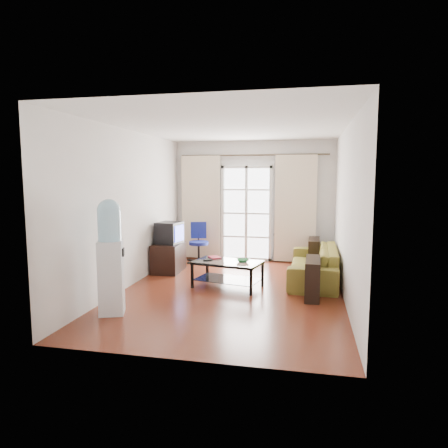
# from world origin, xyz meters

# --- Properties ---
(floor) EXTENTS (5.20, 5.20, 0.00)m
(floor) POSITION_xyz_m (0.00, 0.00, 0.00)
(floor) COLOR maroon
(floor) RESTS_ON ground
(ceiling) EXTENTS (5.20, 5.20, 0.00)m
(ceiling) POSITION_xyz_m (0.00, 0.00, 2.70)
(ceiling) COLOR white
(ceiling) RESTS_ON wall_back
(wall_back) EXTENTS (3.60, 0.02, 2.70)m
(wall_back) POSITION_xyz_m (0.00, 2.60, 1.35)
(wall_back) COLOR white
(wall_back) RESTS_ON floor
(wall_front) EXTENTS (3.60, 0.02, 2.70)m
(wall_front) POSITION_xyz_m (0.00, -2.60, 1.35)
(wall_front) COLOR white
(wall_front) RESTS_ON floor
(wall_left) EXTENTS (0.02, 5.20, 2.70)m
(wall_left) POSITION_xyz_m (-1.80, 0.00, 1.35)
(wall_left) COLOR white
(wall_left) RESTS_ON floor
(wall_right) EXTENTS (0.02, 5.20, 2.70)m
(wall_right) POSITION_xyz_m (1.80, 0.00, 1.35)
(wall_right) COLOR white
(wall_right) RESTS_ON floor
(french_door) EXTENTS (1.16, 0.06, 2.15)m
(french_door) POSITION_xyz_m (-0.15, 2.54, 1.07)
(french_door) COLOR white
(french_door) RESTS_ON wall_back
(curtain_rod) EXTENTS (3.30, 0.04, 0.04)m
(curtain_rod) POSITION_xyz_m (0.00, 2.50, 2.38)
(curtain_rod) COLOR #4C3F2D
(curtain_rod) RESTS_ON wall_back
(curtain_left) EXTENTS (0.90, 0.07, 2.35)m
(curtain_left) POSITION_xyz_m (-1.20, 2.48, 1.20)
(curtain_left) COLOR beige
(curtain_left) RESTS_ON curtain_rod
(curtain_right) EXTENTS (0.90, 0.07, 2.35)m
(curtain_right) POSITION_xyz_m (0.95, 2.48, 1.20)
(curtain_right) COLOR beige
(curtain_right) RESTS_ON curtain_rod
(radiator) EXTENTS (0.64, 0.12, 0.64)m
(radiator) POSITION_xyz_m (0.80, 2.50, 0.33)
(radiator) COLOR gray
(radiator) RESTS_ON floor
(sofa) EXTENTS (2.16, 0.92, 0.62)m
(sofa) POSITION_xyz_m (1.34, 1.02, 0.31)
(sofa) COLOR #636622
(sofa) RESTS_ON floor
(coffee_table) EXTENTS (1.24, 0.86, 0.46)m
(coffee_table) POSITION_xyz_m (-0.11, 0.21, 0.30)
(coffee_table) COLOR silver
(coffee_table) RESTS_ON floor
(bowl) EXTENTS (0.34, 0.34, 0.05)m
(bowl) POSITION_xyz_m (0.15, 0.19, 0.48)
(bowl) COLOR #37995A
(bowl) RESTS_ON coffee_table
(book) EXTENTS (0.41, 0.41, 0.02)m
(book) POSITION_xyz_m (-0.47, 0.38, 0.47)
(book) COLOR #B41631
(book) RESTS_ON coffee_table
(remote) EXTENTS (0.16, 0.13, 0.02)m
(remote) POSITION_xyz_m (-0.46, 0.20, 0.47)
(remote) COLOR black
(remote) RESTS_ON coffee_table
(tv_stand) EXTENTS (0.54, 0.79, 0.57)m
(tv_stand) POSITION_xyz_m (-1.51, 1.11, 0.29)
(tv_stand) COLOR black
(tv_stand) RESTS_ON floor
(crt_tv) EXTENTS (0.53, 0.53, 0.43)m
(crt_tv) POSITION_xyz_m (-1.51, 1.13, 0.79)
(crt_tv) COLOR black
(crt_tv) RESTS_ON tv_stand
(task_chair) EXTENTS (0.75, 0.75, 0.89)m
(task_chair) POSITION_xyz_m (-1.14, 2.07, 0.26)
(task_chair) COLOR black
(task_chair) RESTS_ON floor
(water_cooler) EXTENTS (0.42, 0.42, 1.60)m
(water_cooler) POSITION_xyz_m (-1.42, -1.43, 0.84)
(water_cooler) COLOR silver
(water_cooler) RESTS_ON floor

